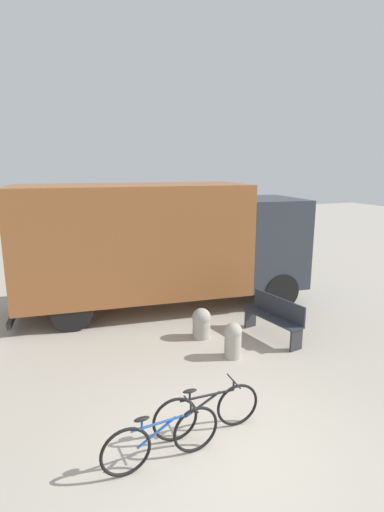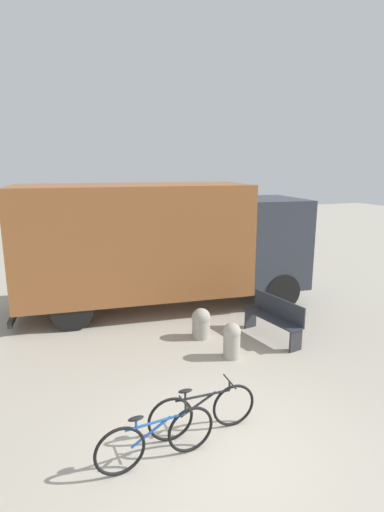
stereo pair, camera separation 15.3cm
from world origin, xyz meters
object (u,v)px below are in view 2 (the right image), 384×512
object	(u,v)px
delivery_truck	(161,241)
bollard_far_bench	(201,323)
bicycle_middle	(203,411)
park_bench	(275,316)
bollard_near_bench	(232,339)
bicycle_near	(156,439)

from	to	relation	value
delivery_truck	bollard_far_bench	distance (m)	2.87
bollard_far_bench	bicycle_middle	bearing A→B (deg)	-111.33
park_bench	bollard_near_bench	bearing A→B (deg)	101.00
park_bench	bollard_near_bench	xyz separation A→B (m)	(-1.38, -0.55, -0.12)
delivery_truck	bicycle_middle	world-z (taller)	delivery_truck
bicycle_middle	bollard_near_bench	distance (m)	2.55
delivery_truck	bicycle_middle	xyz separation A→B (m)	(-1.01, -5.63, -1.56)
bicycle_middle	bollard_near_bench	size ratio (longest dim) A/B	2.22
park_bench	bicycle_middle	size ratio (longest dim) A/B	0.98
bicycle_middle	bollard_far_bench	size ratio (longest dim) A/B	2.38
delivery_truck	bicycle_middle	size ratio (longest dim) A/B	4.79
delivery_truck	park_bench	xyz separation A→B (m)	(1.86, -3.02, -1.40)
bicycle_near	bollard_near_bench	distance (m)	3.36
delivery_truck	bicycle_near	distance (m)	6.46
bicycle_near	bicycle_middle	world-z (taller)	same
delivery_truck	bicycle_middle	distance (m)	5.93
delivery_truck	bollard_far_bench	size ratio (longest dim) A/B	11.41
bicycle_near	bollard_far_bench	distance (m)	4.16
bollard_near_bench	delivery_truck	bearing A→B (deg)	97.75
bicycle_middle	bollard_far_bench	xyz separation A→B (m)	(1.26, 3.23, 0.00)
park_bench	bollard_far_bench	world-z (taller)	park_bench
park_bench	bollard_near_bench	distance (m)	1.49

